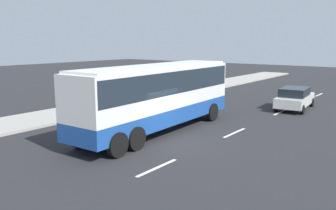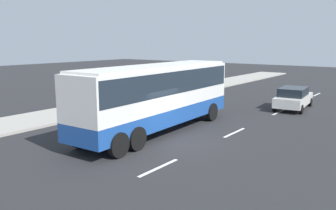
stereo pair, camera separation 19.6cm
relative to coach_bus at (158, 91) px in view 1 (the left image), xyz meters
The scene contains 6 objects.
ground_plane 2.93m from the coach_bus, 127.75° to the right, with size 120.00×120.00×0.00m, color #28282B.
sidewalk_curb 8.14m from the coach_bus, 98.50° to the left, with size 80.00×4.00×0.15m, color #A8A399.
lane_centreline 4.19m from the coach_bus, 101.83° to the right, with size 42.97×0.16×0.01m.
coach_bus is the anchor object (origin of this frame).
car_white_minivan 11.78m from the coach_bus, 19.28° to the right, with size 4.86×2.32×1.59m.
pedestrian_near_curb 9.23m from the coach_bus, 54.31° to the left, with size 0.32×0.32×1.64m.
Camera 1 is at (-13.20, -10.12, 4.84)m, focal length 37.20 mm.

